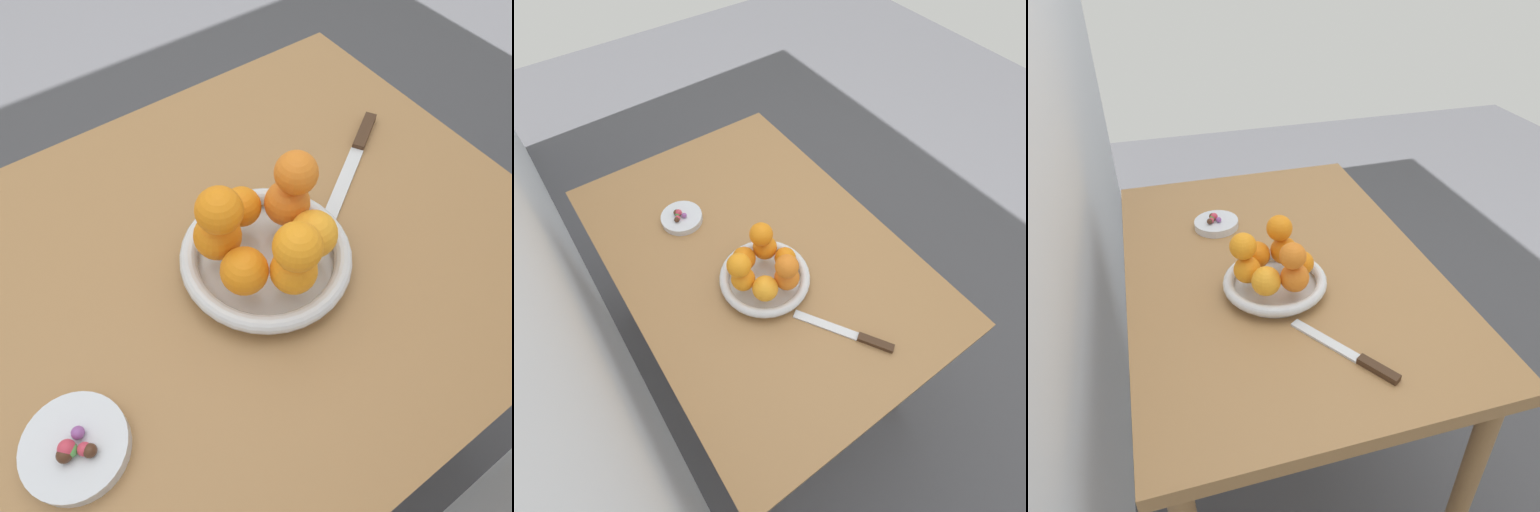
# 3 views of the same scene
# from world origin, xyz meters

# --- Properties ---
(ground_plane) EXTENTS (6.00, 6.00, 0.00)m
(ground_plane) POSITION_xyz_m (0.00, 0.00, 0.00)
(ground_plane) COLOR #4C4C51
(dining_table) EXTENTS (1.10, 0.76, 0.74)m
(dining_table) POSITION_xyz_m (0.00, 0.00, 0.65)
(dining_table) COLOR #9E7042
(dining_table) RESTS_ON ground_plane
(fruit_bowl) EXTENTS (0.25, 0.25, 0.04)m
(fruit_bowl) POSITION_xyz_m (-0.11, 0.04, 0.76)
(fruit_bowl) COLOR silver
(fruit_bowl) RESTS_ON dining_table
(candy_dish) EXTENTS (0.12, 0.12, 0.02)m
(candy_dish) POSITION_xyz_m (0.22, 0.12, 0.75)
(candy_dish) COLOR silver
(candy_dish) RESTS_ON dining_table
(orange_0) EXTENTS (0.07, 0.07, 0.07)m
(orange_0) POSITION_xyz_m (-0.05, 0.00, 0.81)
(orange_0) COLOR orange
(orange_0) RESTS_ON fruit_bowl
(orange_1) EXTENTS (0.06, 0.06, 0.06)m
(orange_1) POSITION_xyz_m (-0.05, 0.07, 0.81)
(orange_1) COLOR orange
(orange_1) RESTS_ON fruit_bowl
(orange_2) EXTENTS (0.06, 0.06, 0.06)m
(orange_2) POSITION_xyz_m (-0.10, 0.10, 0.81)
(orange_2) COLOR orange
(orange_2) RESTS_ON fruit_bowl
(orange_3) EXTENTS (0.07, 0.07, 0.07)m
(orange_3) POSITION_xyz_m (-0.16, 0.07, 0.81)
(orange_3) COLOR orange
(orange_3) RESTS_ON fruit_bowl
(orange_4) EXTENTS (0.07, 0.07, 0.07)m
(orange_4) POSITION_xyz_m (-0.16, 0.01, 0.81)
(orange_4) COLOR orange
(orange_4) RESTS_ON fruit_bowl
(orange_5) EXTENTS (0.06, 0.06, 0.06)m
(orange_5) POSITION_xyz_m (-0.11, -0.03, 0.81)
(orange_5) COLOR orange
(orange_5) RESTS_ON fruit_bowl
(orange_6) EXTENTS (0.06, 0.06, 0.06)m
(orange_6) POSITION_xyz_m (-0.17, 0.01, 0.88)
(orange_6) COLOR orange
(orange_6) RESTS_ON orange_4
(orange_7) EXTENTS (0.06, 0.06, 0.06)m
(orange_7) POSITION_xyz_m (-0.05, 0.01, 0.88)
(orange_7) COLOR orange
(orange_7) RESTS_ON orange_0
(orange_8) EXTENTS (0.06, 0.06, 0.06)m
(orange_8) POSITION_xyz_m (-0.10, 0.11, 0.87)
(orange_8) COLOR orange
(orange_8) RESTS_ON orange_2
(candy_ball_0) EXTENTS (0.02, 0.02, 0.02)m
(candy_ball_0) POSITION_xyz_m (0.23, 0.13, 0.77)
(candy_ball_0) COLOR #4C9947
(candy_ball_0) RESTS_ON candy_dish
(candy_ball_1) EXTENTS (0.02, 0.02, 0.02)m
(candy_ball_1) POSITION_xyz_m (0.23, 0.12, 0.77)
(candy_ball_1) COLOR #C6384C
(candy_ball_1) RESTS_ON candy_dish
(candy_ball_2) EXTENTS (0.02, 0.02, 0.02)m
(candy_ball_2) POSITION_xyz_m (0.22, 0.14, 0.77)
(candy_ball_2) COLOR #C6384C
(candy_ball_2) RESTS_ON candy_dish
(candy_ball_3) EXTENTS (0.02, 0.02, 0.02)m
(candy_ball_3) POSITION_xyz_m (0.24, 0.13, 0.77)
(candy_ball_3) COLOR #472819
(candy_ball_3) RESTS_ON candy_dish
(candy_ball_4) EXTENTS (0.02, 0.02, 0.02)m
(candy_ball_4) POSITION_xyz_m (0.21, 0.11, 0.77)
(candy_ball_4) COLOR #8C4C99
(candy_ball_4) RESTS_ON candy_dish
(candy_ball_5) EXTENTS (0.02, 0.02, 0.02)m
(candy_ball_5) POSITION_xyz_m (0.21, 0.14, 0.77)
(candy_ball_5) COLOR #472819
(candy_ball_5) RESTS_ON candy_dish
(knife) EXTENTS (0.23, 0.16, 0.01)m
(knife) POSITION_xyz_m (-0.36, -0.05, 0.75)
(knife) COLOR #3F2819
(knife) RESTS_ON dining_table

